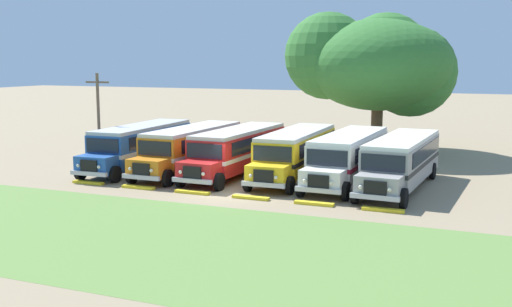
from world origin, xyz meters
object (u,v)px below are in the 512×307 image
parked_bus_slot_0 (140,144)px  parked_bus_slot_5 (401,160)px  parked_bus_slot_1 (191,147)px  parked_bus_slot_2 (237,149)px  utility_pole (99,116)px  parked_bus_slot_3 (296,151)px  broad_shade_tree (378,63)px  parked_bus_slot_4 (348,155)px

parked_bus_slot_0 → parked_bus_slot_5: (16.99, 0.17, 0.00)m
parked_bus_slot_1 → parked_bus_slot_2: size_ratio=1.00×
utility_pole → parked_bus_slot_3: bearing=5.2°
broad_shade_tree → parked_bus_slot_3: bearing=-100.1°
parked_bus_slot_4 → parked_bus_slot_5: bearing=82.2°
parked_bus_slot_2 → parked_bus_slot_3: bearing=98.9°
parked_bus_slot_2 → broad_shade_tree: broad_shade_tree is taller
parked_bus_slot_4 → broad_shade_tree: broad_shade_tree is taller
parked_bus_slot_0 → parked_bus_slot_4: bearing=90.2°
parked_bus_slot_3 → parked_bus_slot_5: 6.52m
parked_bus_slot_3 → parked_bus_slot_5: size_ratio=1.00×
parked_bus_slot_0 → parked_bus_slot_2: size_ratio=1.00×
parked_bus_slot_2 → parked_bus_slot_1: bearing=-85.6°
utility_pole → parked_bus_slot_5: bearing=1.4°
parked_bus_slot_1 → broad_shade_tree: broad_shade_tree is taller
parked_bus_slot_1 → utility_pole: size_ratio=1.74×
parked_bus_slot_4 → parked_bus_slot_5: same height
parked_bus_slot_1 → parked_bus_slot_2: bearing=94.1°
parked_bus_slot_3 → broad_shade_tree: broad_shade_tree is taller
broad_shade_tree → utility_pole: bearing=-138.5°
parked_bus_slot_0 → parked_bus_slot_5: size_ratio=1.00×
parked_bus_slot_0 → parked_bus_slot_1: size_ratio=1.00×
parked_bus_slot_0 → broad_shade_tree: size_ratio=0.85×
parked_bus_slot_3 → parked_bus_slot_5: (6.48, -0.73, 0.00)m
parked_bus_slot_0 → parked_bus_slot_5: same height
utility_pole → broad_shade_tree: bearing=41.5°
parked_bus_slot_1 → broad_shade_tree: size_ratio=0.85×
parked_bus_slot_3 → parked_bus_slot_0: bearing=-87.0°
parked_bus_slot_1 → utility_pole: utility_pole is taller
parked_bus_slot_5 → utility_pole: (-20.01, -0.49, 1.77)m
parked_bus_slot_4 → parked_bus_slot_5: 3.17m
parked_bus_slot_3 → parked_bus_slot_1: bearing=-86.0°
broad_shade_tree → parked_bus_slot_2: bearing=-114.1°
parked_bus_slot_2 → utility_pole: size_ratio=1.74×
parked_bus_slot_3 → parked_bus_slot_4: same height
parked_bus_slot_0 → utility_pole: size_ratio=1.75×
parked_bus_slot_0 → utility_pole: utility_pole is taller
parked_bus_slot_1 → parked_bus_slot_5: bearing=90.5°
parked_bus_slot_3 → parked_bus_slot_4: bearing=83.8°
broad_shade_tree → parked_bus_slot_5: bearing=-72.6°
parked_bus_slot_0 → utility_pole: bearing=-86.3°
parked_bus_slot_0 → broad_shade_tree: (12.78, 13.64, 5.26)m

